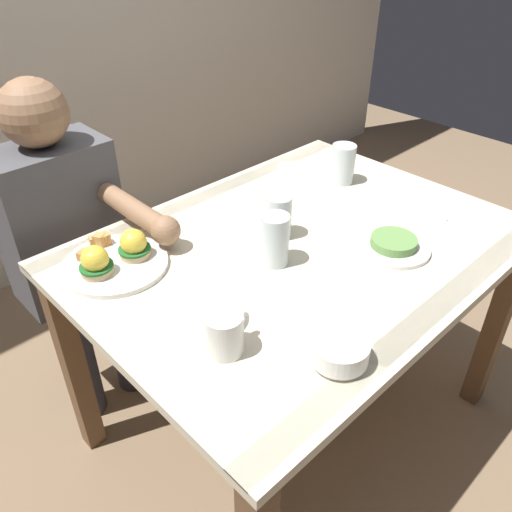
{
  "coord_description": "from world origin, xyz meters",
  "views": [
    {
      "loc": [
        -0.91,
        -0.77,
        1.52
      ],
      "look_at": [
        -0.17,
        0.0,
        0.78
      ],
      "focal_mm": 36.37,
      "sensor_mm": 36.0,
      "label": 1
    }
  ],
  "objects_px": {
    "eggs_benedict_plate": "(114,258)",
    "water_glass_far": "(343,166)",
    "side_plate": "(393,245)",
    "diner_person": "(69,239)",
    "coffee_mug": "(225,332)",
    "fruit_bowl": "(340,351)",
    "water_glass_extra": "(275,242)",
    "dining_table": "(299,274)",
    "water_glass_near": "(279,219)",
    "fork": "(421,210)"
  },
  "relations": [
    {
      "from": "dining_table",
      "to": "water_glass_near",
      "type": "height_order",
      "value": "water_glass_near"
    },
    {
      "from": "coffee_mug",
      "to": "diner_person",
      "type": "height_order",
      "value": "diner_person"
    },
    {
      "from": "water_glass_far",
      "to": "water_glass_extra",
      "type": "height_order",
      "value": "water_glass_extra"
    },
    {
      "from": "coffee_mug",
      "to": "water_glass_far",
      "type": "bearing_deg",
      "value": 22.21
    },
    {
      "from": "eggs_benedict_plate",
      "to": "fork",
      "type": "xyz_separation_m",
      "value": [
        0.83,
        -0.39,
        -0.02
      ]
    },
    {
      "from": "coffee_mug",
      "to": "water_glass_far",
      "type": "distance_m",
      "value": 0.86
    },
    {
      "from": "diner_person",
      "to": "water_glass_far",
      "type": "bearing_deg",
      "value": -29.64
    },
    {
      "from": "water_glass_far",
      "to": "diner_person",
      "type": "relative_size",
      "value": 0.11
    },
    {
      "from": "fruit_bowl",
      "to": "fork",
      "type": "height_order",
      "value": "fruit_bowl"
    },
    {
      "from": "diner_person",
      "to": "eggs_benedict_plate",
      "type": "bearing_deg",
      "value": -94.64
    },
    {
      "from": "fruit_bowl",
      "to": "coffee_mug",
      "type": "xyz_separation_m",
      "value": [
        -0.14,
        0.19,
        0.02
      ]
    },
    {
      "from": "side_plate",
      "to": "diner_person",
      "type": "xyz_separation_m",
      "value": [
        -0.56,
        0.79,
        -0.1
      ]
    },
    {
      "from": "coffee_mug",
      "to": "side_plate",
      "type": "height_order",
      "value": "coffee_mug"
    },
    {
      "from": "water_glass_far",
      "to": "side_plate",
      "type": "height_order",
      "value": "water_glass_far"
    },
    {
      "from": "coffee_mug",
      "to": "fork",
      "type": "height_order",
      "value": "coffee_mug"
    },
    {
      "from": "water_glass_far",
      "to": "water_glass_extra",
      "type": "bearing_deg",
      "value": -160.82
    },
    {
      "from": "water_glass_far",
      "to": "water_glass_extra",
      "type": "distance_m",
      "value": 0.52
    },
    {
      "from": "fork",
      "to": "water_glass_near",
      "type": "distance_m",
      "value": 0.46
    },
    {
      "from": "coffee_mug",
      "to": "diner_person",
      "type": "xyz_separation_m",
      "value": [
        0.02,
        0.76,
        -0.14
      ]
    },
    {
      "from": "water_glass_extra",
      "to": "water_glass_far",
      "type": "bearing_deg",
      "value": 19.18
    },
    {
      "from": "dining_table",
      "to": "coffee_mug",
      "type": "bearing_deg",
      "value": -158.43
    },
    {
      "from": "fork",
      "to": "water_glass_far",
      "type": "bearing_deg",
      "value": 94.54
    },
    {
      "from": "water_glass_extra",
      "to": "side_plate",
      "type": "relative_size",
      "value": 0.69
    },
    {
      "from": "fork",
      "to": "diner_person",
      "type": "relative_size",
      "value": 0.14
    },
    {
      "from": "eggs_benedict_plate",
      "to": "water_glass_extra",
      "type": "relative_size",
      "value": 1.95
    },
    {
      "from": "eggs_benedict_plate",
      "to": "fruit_bowl",
      "type": "bearing_deg",
      "value": -75.82
    },
    {
      "from": "fruit_bowl",
      "to": "side_plate",
      "type": "relative_size",
      "value": 0.6
    },
    {
      "from": "fruit_bowl",
      "to": "side_plate",
      "type": "distance_m",
      "value": 0.46
    },
    {
      "from": "eggs_benedict_plate",
      "to": "side_plate",
      "type": "height_order",
      "value": "eggs_benedict_plate"
    },
    {
      "from": "water_glass_near",
      "to": "water_glass_far",
      "type": "height_order",
      "value": "water_glass_far"
    },
    {
      "from": "dining_table",
      "to": "fruit_bowl",
      "type": "xyz_separation_m",
      "value": [
        -0.27,
        -0.35,
        0.14
      ]
    },
    {
      "from": "water_glass_far",
      "to": "side_plate",
      "type": "bearing_deg",
      "value": -121.99
    },
    {
      "from": "fruit_bowl",
      "to": "eggs_benedict_plate",
      "type": "bearing_deg",
      "value": 104.18
    },
    {
      "from": "eggs_benedict_plate",
      "to": "diner_person",
      "type": "bearing_deg",
      "value": 85.36
    },
    {
      "from": "fork",
      "to": "eggs_benedict_plate",
      "type": "bearing_deg",
      "value": 154.91
    },
    {
      "from": "eggs_benedict_plate",
      "to": "water_glass_far",
      "type": "xyz_separation_m",
      "value": [
        0.8,
        -0.1,
        0.03
      ]
    },
    {
      "from": "water_glass_near",
      "to": "diner_person",
      "type": "height_order",
      "value": "diner_person"
    },
    {
      "from": "diner_person",
      "to": "fruit_bowl",
      "type": "bearing_deg",
      "value": -82.48
    },
    {
      "from": "eggs_benedict_plate",
      "to": "water_glass_far",
      "type": "distance_m",
      "value": 0.81
    },
    {
      "from": "dining_table",
      "to": "diner_person",
      "type": "xyz_separation_m",
      "value": [
        -0.4,
        0.6,
        0.02
      ]
    },
    {
      "from": "eggs_benedict_plate",
      "to": "water_glass_far",
      "type": "bearing_deg",
      "value": -6.91
    },
    {
      "from": "fruit_bowl",
      "to": "water_glass_far",
      "type": "height_order",
      "value": "water_glass_far"
    },
    {
      "from": "water_glass_near",
      "to": "diner_person",
      "type": "relative_size",
      "value": 0.11
    },
    {
      "from": "fork",
      "to": "water_glass_near",
      "type": "xyz_separation_m",
      "value": [
        -0.42,
        0.2,
        0.05
      ]
    },
    {
      "from": "side_plate",
      "to": "diner_person",
      "type": "distance_m",
      "value": 0.97
    },
    {
      "from": "water_glass_near",
      "to": "water_glass_extra",
      "type": "height_order",
      "value": "water_glass_extra"
    },
    {
      "from": "water_glass_extra",
      "to": "diner_person",
      "type": "height_order",
      "value": "diner_person"
    },
    {
      "from": "water_glass_extra",
      "to": "side_plate",
      "type": "height_order",
      "value": "water_glass_extra"
    },
    {
      "from": "water_glass_far",
      "to": "side_plate",
      "type": "relative_size",
      "value": 0.64
    },
    {
      "from": "side_plate",
      "to": "water_glass_far",
      "type": "bearing_deg",
      "value": 58.01
    }
  ]
}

